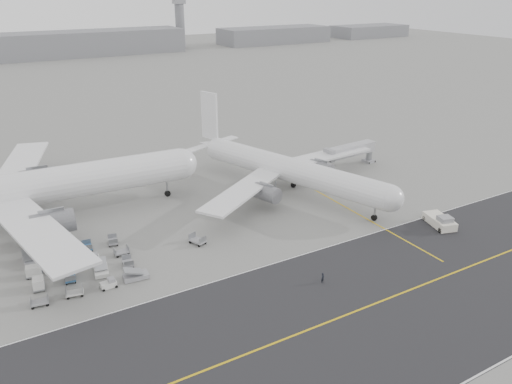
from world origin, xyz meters
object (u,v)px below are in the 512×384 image
airliner_a (25,189)px  jet_bridge (351,151)px  ground_crew_a (323,278)px  control_tower (180,22)px  pushback_tug (440,221)px  airliner_b (286,169)px

airliner_a → jet_bridge: size_ratio=4.33×
airliner_a → ground_crew_a: bearing=-139.0°
control_tower → pushback_tug: (-60.70, -271.03, -15.26)m
airliner_b → jet_bridge: airliner_b is taller
pushback_tug → jet_bridge: jet_bridge is taller
airliner_a → ground_crew_a: (33.79, -42.51, -5.63)m
control_tower → airliner_b: control_tower is taller
airliner_b → ground_crew_a: 34.62m
control_tower → ground_crew_a: size_ratio=19.32×
pushback_tug → jet_bridge: (6.23, 32.20, 2.92)m
control_tower → pushback_tug: 278.17m
airliner_a → jet_bridge: 69.52m
pushback_tug → control_tower: bearing=93.0°
jet_bridge → ground_crew_a: bearing=-138.6°
ground_crew_a → jet_bridge: bearing=22.0°
ground_crew_a → airliner_a: bearing=104.6°
jet_bridge → ground_crew_a: (-35.42, -36.44, -3.11)m
airliner_b → ground_crew_a: bearing=-132.9°
airliner_a → pushback_tug: bearing=-118.7°
control_tower → airliner_b: 255.68m
airliner_b → pushback_tug: 31.34m
control_tower → airliner_b: size_ratio=0.63×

